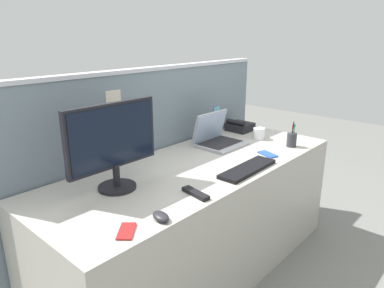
{
  "coord_description": "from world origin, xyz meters",
  "views": [
    {
      "loc": [
        -1.54,
        -1.33,
        1.52
      ],
      "look_at": [
        0.0,
        0.05,
        0.87
      ],
      "focal_mm": 33.07,
      "sensor_mm": 36.0,
      "label": 1
    }
  ],
  "objects_px": {
    "cell_phone_blue_case": "(268,154)",
    "coffee_mug": "(259,133)",
    "laptop": "(217,137)",
    "tv_remote": "(196,193)",
    "cell_phone_red_case": "(126,231)",
    "desk_phone": "(240,126)",
    "pen_cup": "(292,139)",
    "desktop_monitor": "(113,141)",
    "keyboard_main": "(248,169)",
    "computer_mouse_right_hand": "(161,216)"
  },
  "relations": [
    {
      "from": "computer_mouse_right_hand",
      "to": "tv_remote",
      "type": "distance_m",
      "value": 0.29
    },
    {
      "from": "computer_mouse_right_hand",
      "to": "desk_phone",
      "type": "bearing_deg",
      "value": 35.35
    },
    {
      "from": "desk_phone",
      "to": "tv_remote",
      "type": "xyz_separation_m",
      "value": [
        -1.15,
        -0.53,
        -0.03
      ]
    },
    {
      "from": "computer_mouse_right_hand",
      "to": "pen_cup",
      "type": "relative_size",
      "value": 0.54
    },
    {
      "from": "laptop",
      "to": "computer_mouse_right_hand",
      "type": "bearing_deg",
      "value": -154.19
    },
    {
      "from": "desk_phone",
      "to": "computer_mouse_right_hand",
      "type": "distance_m",
      "value": 1.55
    },
    {
      "from": "keyboard_main",
      "to": "cell_phone_blue_case",
      "type": "height_order",
      "value": "keyboard_main"
    },
    {
      "from": "pen_cup",
      "to": "tv_remote",
      "type": "bearing_deg",
      "value": -179.1
    },
    {
      "from": "keyboard_main",
      "to": "pen_cup",
      "type": "distance_m",
      "value": 0.6
    },
    {
      "from": "cell_phone_red_case",
      "to": "coffee_mug",
      "type": "xyz_separation_m",
      "value": [
        1.5,
        0.31,
        0.04
      ]
    },
    {
      "from": "pen_cup",
      "to": "coffee_mug",
      "type": "relative_size",
      "value": 1.45
    },
    {
      "from": "computer_mouse_right_hand",
      "to": "tv_remote",
      "type": "relative_size",
      "value": 0.59
    },
    {
      "from": "desk_phone",
      "to": "tv_remote",
      "type": "height_order",
      "value": "desk_phone"
    },
    {
      "from": "keyboard_main",
      "to": "pen_cup",
      "type": "xyz_separation_m",
      "value": [
        0.59,
        0.03,
        0.04
      ]
    },
    {
      "from": "laptop",
      "to": "coffee_mug",
      "type": "relative_size",
      "value": 2.59
    },
    {
      "from": "desk_phone",
      "to": "tv_remote",
      "type": "bearing_deg",
      "value": -155.12
    },
    {
      "from": "desk_phone",
      "to": "pen_cup",
      "type": "xyz_separation_m",
      "value": [
        -0.11,
        -0.52,
        0.01
      ]
    },
    {
      "from": "desktop_monitor",
      "to": "laptop",
      "type": "height_order",
      "value": "desktop_monitor"
    },
    {
      "from": "desktop_monitor",
      "to": "cell_phone_blue_case",
      "type": "xyz_separation_m",
      "value": [
        0.99,
        -0.32,
        -0.25
      ]
    },
    {
      "from": "keyboard_main",
      "to": "cell_phone_red_case",
      "type": "height_order",
      "value": "keyboard_main"
    },
    {
      "from": "laptop",
      "to": "desk_phone",
      "type": "xyz_separation_m",
      "value": [
        0.42,
        0.09,
        -0.02
      ]
    },
    {
      "from": "laptop",
      "to": "tv_remote",
      "type": "bearing_deg",
      "value": -148.87
    },
    {
      "from": "pen_cup",
      "to": "cell_phone_blue_case",
      "type": "distance_m",
      "value": 0.28
    },
    {
      "from": "laptop",
      "to": "cell_phone_red_case",
      "type": "distance_m",
      "value": 1.26
    },
    {
      "from": "keyboard_main",
      "to": "cell_phone_red_case",
      "type": "xyz_separation_m",
      "value": [
        -0.9,
        -0.01,
        -0.01
      ]
    },
    {
      "from": "desktop_monitor",
      "to": "tv_remote",
      "type": "xyz_separation_m",
      "value": [
        0.21,
        -0.36,
        -0.24
      ]
    },
    {
      "from": "desktop_monitor",
      "to": "laptop",
      "type": "bearing_deg",
      "value": 4.61
    },
    {
      "from": "keyboard_main",
      "to": "computer_mouse_right_hand",
      "type": "relative_size",
      "value": 4.4
    },
    {
      "from": "tv_remote",
      "to": "pen_cup",
      "type": "bearing_deg",
      "value": 9.5
    },
    {
      "from": "pen_cup",
      "to": "desktop_monitor",
      "type": "bearing_deg",
      "value": 164.53
    },
    {
      "from": "laptop",
      "to": "coffee_mug",
      "type": "distance_m",
      "value": 0.36
    },
    {
      "from": "pen_cup",
      "to": "coffee_mug",
      "type": "height_order",
      "value": "pen_cup"
    },
    {
      "from": "laptop",
      "to": "tv_remote",
      "type": "height_order",
      "value": "laptop"
    },
    {
      "from": "keyboard_main",
      "to": "coffee_mug",
      "type": "bearing_deg",
      "value": 25.35
    },
    {
      "from": "pen_cup",
      "to": "coffee_mug",
      "type": "distance_m",
      "value": 0.27
    },
    {
      "from": "desktop_monitor",
      "to": "cell_phone_blue_case",
      "type": "distance_m",
      "value": 1.07
    },
    {
      "from": "laptop",
      "to": "desk_phone",
      "type": "height_order",
      "value": "laptop"
    },
    {
      "from": "desktop_monitor",
      "to": "desk_phone",
      "type": "distance_m",
      "value": 1.39
    },
    {
      "from": "desktop_monitor",
      "to": "desk_phone",
      "type": "height_order",
      "value": "desktop_monitor"
    },
    {
      "from": "cell_phone_red_case",
      "to": "computer_mouse_right_hand",
      "type": "bearing_deg",
      "value": 37.9
    },
    {
      "from": "desktop_monitor",
      "to": "pen_cup",
      "type": "height_order",
      "value": "desktop_monitor"
    },
    {
      "from": "cell_phone_red_case",
      "to": "desktop_monitor",
      "type": "bearing_deg",
      "value": 107.44
    },
    {
      "from": "cell_phone_red_case",
      "to": "cell_phone_blue_case",
      "type": "height_order",
      "value": "same"
    },
    {
      "from": "pen_cup",
      "to": "cell_phone_blue_case",
      "type": "xyz_separation_m",
      "value": [
        -0.27,
        0.03,
        -0.05
      ]
    },
    {
      "from": "laptop",
      "to": "computer_mouse_right_hand",
      "type": "distance_m",
      "value": 1.12
    },
    {
      "from": "cell_phone_blue_case",
      "to": "coffee_mug",
      "type": "distance_m",
      "value": 0.37
    },
    {
      "from": "keyboard_main",
      "to": "computer_mouse_right_hand",
      "type": "height_order",
      "value": "computer_mouse_right_hand"
    },
    {
      "from": "desktop_monitor",
      "to": "coffee_mug",
      "type": "distance_m",
      "value": 1.29
    },
    {
      "from": "pen_cup",
      "to": "coffee_mug",
      "type": "bearing_deg",
      "value": 88.22
    },
    {
      "from": "laptop",
      "to": "desk_phone",
      "type": "relative_size",
      "value": 1.77
    }
  ]
}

